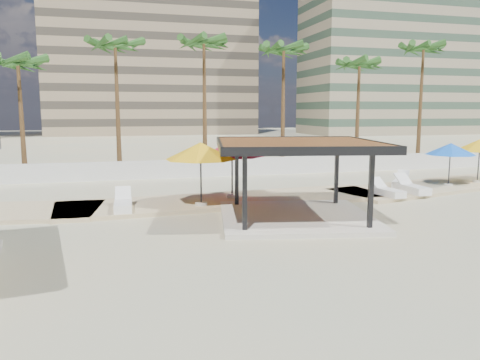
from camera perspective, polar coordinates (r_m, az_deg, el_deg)
The scene contains 20 objects.
ground at distance 15.72m, azimuth -2.41°, elevation -7.89°, with size 200.00×200.00×0.00m, color #C9B385.
promenade at distance 23.42m, azimuth -1.73°, elevation -2.29°, with size 44.45×7.97×0.24m.
boundary_wall at distance 31.14m, azimuth -8.86°, elevation 1.30°, with size 56.00×0.30×1.20m, color silver.
building_mid at distance 93.53m, azimuth -10.80°, elevation 14.35°, with size 38.00×16.00×30.40m.
building_east at distance 96.49m, azimuth 17.95°, elevation 15.71°, with size 32.00×15.00×36.40m.
pavilion_central at distance 19.13m, azimuth 6.91°, elevation 0.89°, with size 7.46×7.46×3.23m.
umbrella_b at distance 20.93m, azimuth -4.83°, elevation 3.51°, with size 4.04×4.04×2.85m.
umbrella_c at distance 22.76m, azimuth -0.98°, elevation 3.83°, with size 4.09×4.09×2.80m.
umbrella_d at distance 28.99m, azimuth 24.29°, elevation 3.45°, with size 3.20×3.20×2.43m.
umbrella_e at distance 31.13m, azimuth 27.21°, elevation 3.80°, with size 3.85×3.85×2.59m.
lounger_a at distance 20.98m, azimuth -14.07°, elevation -2.91°, with size 0.80×2.26×0.85m.
lounger_b at distance 24.79m, azimuth 17.47°, elevation -1.34°, with size 0.92×2.20×0.81m.
lounger_c at distance 26.13m, azimuth 20.18°, elevation -0.94°, with size 0.78×2.36×0.89m.
lounger_d at distance 28.25m, azimuth 19.01°, elevation -0.25°, with size 1.91×2.02×0.80m.
palm_c at distance 33.44m, azimuth -25.44°, elevation 12.32°, with size 3.00×3.00×8.24m.
palm_d at distance 33.87m, azimuth -14.96°, elevation 15.04°, with size 3.00×3.00×9.66m.
palm_e at distance 33.99m, azimuth -4.42°, elevation 15.72°, with size 3.00×3.00×9.94m.
palm_f at distance 35.75m, azimuth 5.36°, elevation 14.96°, with size 3.00×3.00×9.68m.
palm_g at distance 37.80m, azimuth 14.35°, elevation 13.08°, with size 3.00×3.00×8.78m.
palm_h at distance 41.64m, azimuth 21.45°, elevation 14.20°, with size 3.00×3.00×10.22m.
Camera 1 is at (-3.27, -14.73, 4.42)m, focal length 35.00 mm.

